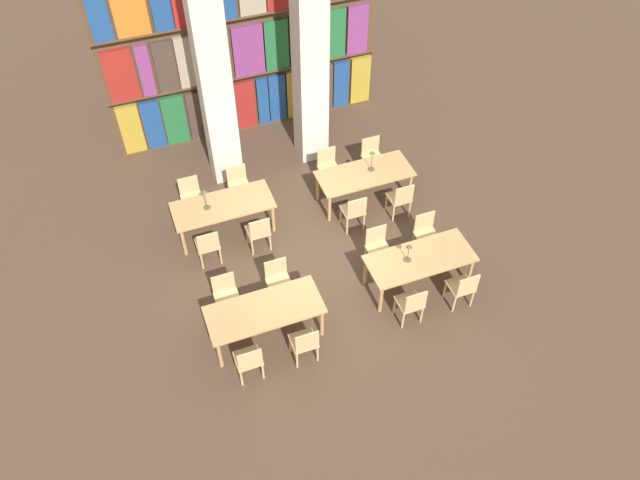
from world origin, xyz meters
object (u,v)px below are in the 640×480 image
object	(u,v)px
chair_4	(411,304)
chair_11	(239,185)
chair_15	(372,156)
chair_7	(426,233)
reading_table_1	(420,261)
desk_lamp_2	(372,157)
chair_5	(378,247)
chair_9	(191,196)
chair_8	(208,245)
desk_lamp_1	(205,196)
pillar_left	(209,49)
chair_10	(259,231)
chair_6	(463,287)
chair_13	(328,167)
reading_table_2	(223,208)
chair_0	(249,360)
chair_12	(354,211)
chair_3	(278,280)
chair_14	(401,198)
chair_2	(305,343)
pillar_center	(310,30)
desk_lamp_0	(409,250)
reading_table_0	(265,312)
reading_table_3	(364,176)
chair_1	(226,295)

from	to	relation	value
chair_4	chair_11	world-z (taller)	same
chair_15	chair_7	bearing A→B (deg)	90.89
reading_table_1	desk_lamp_2	size ratio (longest dim) A/B	4.01
chair_5	chair_9	distance (m)	3.89
chair_8	desk_lamp_1	world-z (taller)	desk_lamp_1
chair_7	chair_15	bearing A→B (deg)	-89.11
pillar_left	chair_5	distance (m)	4.79
chair_4	chair_10	size ratio (longest dim) A/B	1.00
chair_6	chair_13	size ratio (longest dim) A/B	1.00
chair_7	reading_table_2	distance (m)	3.92
chair_11	chair_0	bearing A→B (deg)	76.58
chair_9	chair_10	xyz separation A→B (m)	(0.98, -1.40, 0.00)
chair_4	chair_7	xyz separation A→B (m)	(1.00, 1.40, 0.00)
pillar_left	chair_12	world-z (taller)	pillar_left
chair_3	chair_14	size ratio (longest dim) A/B	1.00
chair_2	chair_15	distance (m)	4.90
chair_8	chair_11	bearing A→B (deg)	54.91
reading_table_1	pillar_center	bearing A→B (deg)	96.84
chair_11	chair_15	distance (m)	2.92
desk_lamp_0	chair_13	world-z (taller)	desk_lamp_0
reading_table_0	chair_11	size ratio (longest dim) A/B	2.20
chair_6	chair_12	xyz separation A→B (m)	(-1.04, 2.43, 0.00)
chair_14	pillar_center	bearing A→B (deg)	111.13
chair_8	chair_14	world-z (taller)	same
chair_11	reading_table_3	world-z (taller)	chair_11
chair_2	reading_table_1	bearing A→B (deg)	17.93
chair_1	desk_lamp_2	world-z (taller)	desk_lamp_2
chair_5	reading_table_3	size ratio (longest dim) A/B	0.45
chair_5	desk_lamp_1	xyz separation A→B (m)	(-2.75, 1.87, 0.56)
chair_2	chair_5	world-z (taller)	same
reading_table_0	chair_0	world-z (taller)	chair_0
pillar_center	chair_14	size ratio (longest dim) A/B	6.80
reading_table_1	desk_lamp_0	xyz separation A→B (m)	(-0.24, 0.03, 0.35)
pillar_center	desk_lamp_1	bearing A→B (deg)	-148.29
pillar_center	chair_8	size ratio (longest dim) A/B	6.80
reading_table_1	desk_lamp_1	xyz separation A→B (m)	(-3.24, 2.57, 0.40)
chair_13	chair_15	world-z (taller)	same
chair_9	chair_12	xyz separation A→B (m)	(2.89, -1.53, 0.00)
chair_5	chair_15	xyz separation A→B (m)	(0.96, 2.43, 0.00)
chair_7	desk_lamp_0	bearing A→B (deg)	41.77
chair_0	reading_table_3	distance (m)	4.68
chair_8	chair_9	size ratio (longest dim) A/B	1.00
pillar_left	chair_7	distance (m)	5.28
chair_4	desk_lamp_1	bearing A→B (deg)	130.04
reading_table_0	chair_11	bearing A→B (deg)	81.88
chair_4	pillar_left	bearing A→B (deg)	111.78
chair_6	chair_8	world-z (taller)	same
chair_8	chair_12	distance (m)	2.89
chair_3	desk_lamp_2	size ratio (longest dim) A/B	1.82
chair_1	chair_5	bearing A→B (deg)	-178.07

